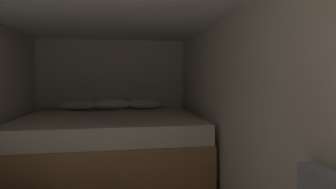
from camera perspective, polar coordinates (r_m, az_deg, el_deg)
The scene contains 3 objects.
wall_back at distance 5.00m, azimuth -11.48°, elevation -0.55°, with size 2.69×0.05×2.04m, color beige.
wall_right at distance 2.65m, azimuth 16.13°, elevation -4.22°, with size 0.05×5.19×2.04m, color beige.
bed at distance 4.06m, azimuth -11.90°, elevation -10.02°, with size 2.47×1.98×1.01m.
Camera 1 is at (0.18, -0.39, 1.37)m, focal length 29.15 mm.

